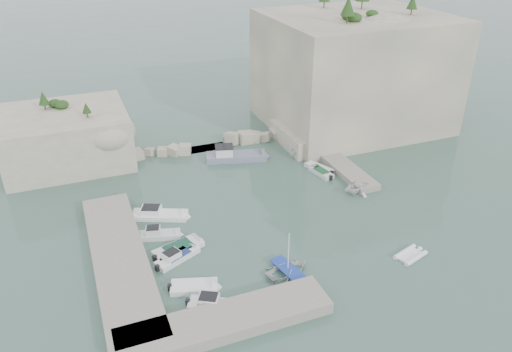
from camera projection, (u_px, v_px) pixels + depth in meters
name	position (u px, v px, depth m)	size (l,w,h in m)	color
ground	(276.00, 224.00, 54.97)	(400.00, 400.00, 0.00)	#426357
cliff_east	(353.00, 71.00, 77.31)	(26.00, 22.00, 17.00)	beige
cliff_terrace	(308.00, 136.00, 73.37)	(8.00, 10.00, 2.50)	beige
outcrop_west	(67.00, 137.00, 67.34)	(16.00, 14.00, 7.00)	beige
quay_west	(120.00, 260.00, 48.37)	(5.00, 24.00, 1.10)	#9E9689
quay_south	(226.00, 321.00, 41.21)	(18.00, 4.00, 1.10)	#9E9689
ledge_east	(338.00, 163.00, 67.37)	(3.00, 16.00, 0.80)	#9E9689
breakwater	(209.00, 143.00, 72.36)	(28.00, 3.00, 1.40)	beige
motorboat_a	(160.00, 217.00, 56.15)	(6.85, 2.04, 1.40)	white
motorboat_b	(160.00, 237.00, 52.70)	(4.70, 1.54, 1.40)	silver
motorboat_c	(179.00, 251.00, 50.61)	(5.62, 2.04, 0.70)	white
motorboat_d	(178.00, 259.00, 49.37)	(5.16, 1.53, 1.40)	white
motorboat_e	(194.00, 289.00, 45.47)	(4.64, 1.90, 0.70)	white
motorboat_f	(218.00, 308.00, 43.27)	(5.55, 1.65, 1.40)	white
rowboat	(288.00, 273.00, 47.56)	(3.19, 4.46, 0.92)	white
inflatable_dinghy	(410.00, 256.00, 49.77)	(3.54, 1.72, 0.44)	white
tender_east_a	(356.00, 192.00, 61.08)	(3.18, 3.68, 1.94)	white
tender_east_b	(321.00, 174.00, 65.29)	(4.08, 1.39, 0.70)	silver
tender_east_c	(319.00, 170.00, 66.35)	(4.48, 1.45, 0.70)	silver
tender_east_d	(303.00, 155.00, 70.38)	(1.57, 4.18, 1.61)	white
work_boat	(236.00, 159.00, 69.20)	(8.99, 2.66, 2.20)	slate
rowboat_mast	(289.00, 251.00, 46.36)	(0.10, 0.10, 4.20)	white
vegetation	(323.00, 9.00, 72.35)	(53.48, 13.88, 13.40)	#1E4219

